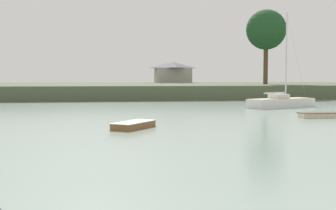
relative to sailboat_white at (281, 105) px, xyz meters
The scene contains 6 objects.
far_shore_bank 45.06m from the sailboat_white, 95.50° to the left, with size 250.66×58.28×2.19m, color #4C563D.
sailboat_white is the anchor object (origin of this frame).
dinghy_cream 12.62m from the sailboat_white, 98.62° to the right, with size 3.47×1.62×0.61m.
dinghy_wood 25.50m from the sailboat_white, 135.05° to the right, with size 3.38×3.90×0.62m.
shore_tree_left 33.98m from the sailboat_white, 72.26° to the left, with size 7.41×7.41×13.85m.
cottage_near_water 59.44m from the sailboat_white, 93.34° to the left, with size 8.74×10.51×5.18m.
Camera 1 is at (-15.56, -5.83, 3.38)m, focal length 46.04 mm.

